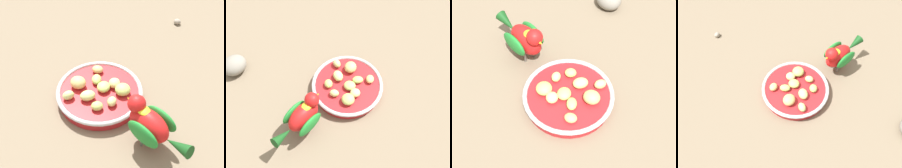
% 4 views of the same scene
% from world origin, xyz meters
% --- Properties ---
extents(ground_plane, '(4.00, 4.00, 0.00)m').
position_xyz_m(ground_plane, '(0.00, 0.00, 0.00)').
color(ground_plane, '#756651').
extents(feeding_bowl, '(0.21, 0.21, 0.03)m').
position_xyz_m(feeding_bowl, '(-0.02, 0.01, 0.02)').
color(feeding_bowl, '#AD1E23').
rests_on(feeding_bowl, ground_plane).
extents(apple_piece_0, '(0.05, 0.04, 0.02)m').
position_xyz_m(apple_piece_0, '(-0.04, 0.02, 0.03)').
color(apple_piece_0, '#B2CC66').
rests_on(apple_piece_0, feeding_bowl).
extents(apple_piece_1, '(0.04, 0.04, 0.02)m').
position_xyz_m(apple_piece_1, '(-0.04, -0.02, 0.03)').
color(apple_piece_1, '#B2CC66').
rests_on(apple_piece_1, feeding_bowl).
extents(apple_piece_2, '(0.04, 0.04, 0.02)m').
position_xyz_m(apple_piece_2, '(-0.06, 0.02, 0.04)').
color(apple_piece_2, '#E5C67F').
rests_on(apple_piece_2, feeding_bowl).
extents(apple_piece_3, '(0.03, 0.03, 0.02)m').
position_xyz_m(apple_piece_3, '(0.04, -0.01, 0.04)').
color(apple_piece_3, '#C6D17A').
rests_on(apple_piece_3, feeding_bowl).
extents(apple_piece_4, '(0.03, 0.03, 0.02)m').
position_xyz_m(apple_piece_4, '(-0.02, 0.06, 0.03)').
color(apple_piece_4, '#C6D17A').
rests_on(apple_piece_4, feeding_bowl).
extents(apple_piece_5, '(0.04, 0.04, 0.02)m').
position_xyz_m(apple_piece_5, '(0.01, 0.02, 0.04)').
color(apple_piece_5, '#C6D17A').
rests_on(apple_piece_5, feeding_bowl).
extents(apple_piece_6, '(0.05, 0.05, 0.03)m').
position_xyz_m(apple_piece_6, '(0.01, -0.03, 0.04)').
color(apple_piece_6, tan).
rests_on(apple_piece_6, feeding_bowl).
extents(apple_piece_7, '(0.04, 0.03, 0.02)m').
position_xyz_m(apple_piece_7, '(0.01, 0.05, 0.03)').
color(apple_piece_7, '#B2CC66').
rests_on(apple_piece_7, feeding_bowl).
extents(apple_piece_8, '(0.04, 0.04, 0.02)m').
position_xyz_m(apple_piece_8, '(-0.06, 0.05, 0.04)').
color(apple_piece_8, '#B2CC66').
rests_on(apple_piece_8, feeding_bowl).
extents(apple_piece_9, '(0.03, 0.04, 0.02)m').
position_xyz_m(apple_piece_9, '(-0.06, -0.04, 0.03)').
color(apple_piece_9, tan).
rests_on(apple_piece_9, feeding_bowl).
extents(parrot, '(0.08, 0.17, 0.12)m').
position_xyz_m(parrot, '(-0.03, 0.18, 0.07)').
color(parrot, '#59544C').
rests_on(parrot, ground_plane).
extents(pebble_0, '(0.03, 0.03, 0.02)m').
position_xyz_m(pebble_0, '(-0.39, -0.08, 0.01)').
color(pebble_0, gray).
rests_on(pebble_0, ground_plane).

